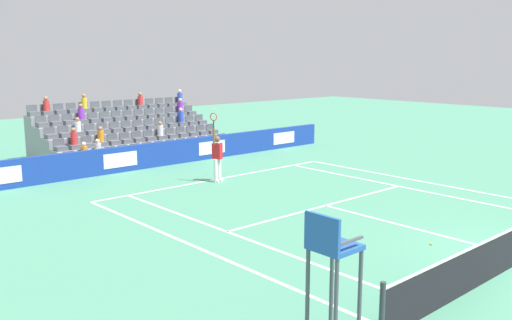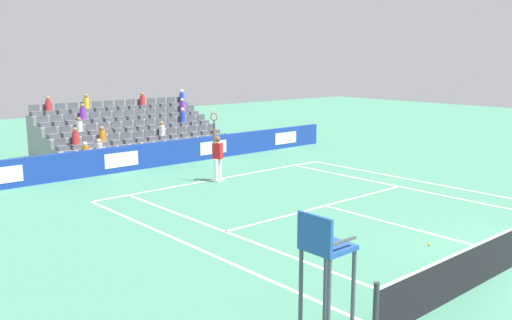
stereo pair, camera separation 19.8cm
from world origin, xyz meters
name	(u,v)px [view 1 (the left image)]	position (x,y,z in m)	size (l,w,h in m)	color
line_baseline	(221,178)	(0.00, -11.89, 0.00)	(10.97, 0.10, 0.01)	white
line_service	(325,205)	(0.00, -6.40, 0.00)	(8.23, 0.10, 0.01)	white
line_centre_service	(411,228)	(0.00, -3.20, 0.00)	(0.10, 6.40, 0.01)	white
line_singles_sideline_left	(237,236)	(4.12, -5.95, 0.00)	(0.10, 11.89, 0.01)	white
line_singles_sideline_right	(409,188)	(-4.12, -5.95, 0.00)	(0.10, 11.89, 0.01)	white
line_doubles_sideline_left	(196,247)	(5.49, -5.95, 0.00)	(0.10, 11.89, 0.01)	white
line_doubles_sideline_right	(429,183)	(-5.49, -5.95, 0.00)	(0.10, 11.89, 0.01)	white
line_centre_mark	(222,179)	(0.00, -11.79, 0.00)	(0.10, 0.20, 0.01)	white
sponsor_barrier	(168,153)	(0.00, -15.69, 0.54)	(19.17, 0.22, 1.08)	#193899
tennis_player	(217,156)	(0.43, -11.54, 0.99)	(0.54, 0.43, 2.85)	white
umpire_chair	(331,261)	(6.76, -0.43, 1.52)	(0.70, 0.70, 2.34)	#474C54
stadium_stand	(128,138)	(0.01, -19.25, 0.82)	(8.68, 4.75, 3.02)	gray
loose_tennis_ball	(431,244)	(0.89, -2.05, 0.03)	(0.07, 0.07, 0.07)	#D1E533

